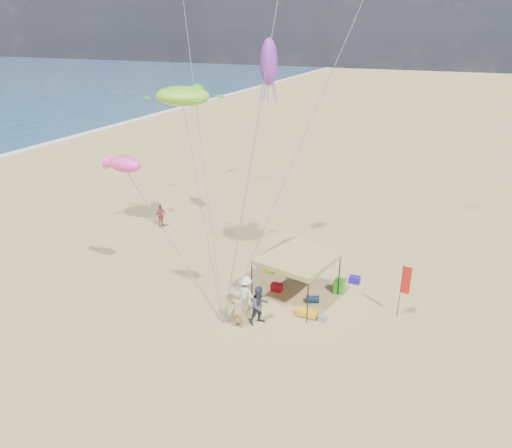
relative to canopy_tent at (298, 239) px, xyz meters
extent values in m
plane|color=tan|center=(-1.72, -3.89, -3.17)|extent=(280.00, 280.00, 0.00)
cylinder|color=black|center=(-1.17, 1.82, -2.15)|extent=(0.06, 0.06, 2.04)
cylinder|color=black|center=(1.82, 1.17, -2.15)|extent=(0.06, 0.06, 2.04)
cylinder|color=black|center=(-1.82, -1.17, -2.15)|extent=(0.06, 0.06, 2.04)
cylinder|color=black|center=(1.17, -1.82, -2.15)|extent=(0.06, 0.06, 2.04)
cube|color=#A08947|center=(0.00, 0.00, -1.01)|extent=(3.74, 3.74, 0.24)
pyramid|color=#A08947|center=(0.00, 0.00, 0.13)|extent=(6.05, 6.05, 1.02)
cylinder|color=black|center=(4.82, 0.36, -1.84)|extent=(0.04, 0.04, 2.66)
cube|color=#AD160D|center=(5.01, 0.35, -1.23)|extent=(0.39, 0.05, 1.33)
cube|color=#B60E19|center=(-1.12, 0.33, -2.98)|extent=(0.54, 0.38, 0.38)
cube|color=#20118F|center=(2.31, 2.68, -2.98)|extent=(0.54, 0.38, 0.38)
cylinder|color=#0C1F39|center=(0.89, -0.02, -2.99)|extent=(0.69, 0.54, 0.36)
cylinder|color=red|center=(-2.16, 3.95, -2.99)|extent=(0.54, 0.69, 0.36)
cube|color=green|center=(1.81, 1.42, -2.82)|extent=(0.50, 0.50, 0.70)
cube|color=gold|center=(-2.21, 2.02, -2.82)|extent=(0.50, 0.50, 0.70)
cube|color=slate|center=(1.79, -1.39, -3.03)|extent=(0.34, 0.30, 0.28)
cube|color=gold|center=(1.02, -1.28, -2.97)|extent=(0.90, 0.50, 0.24)
imported|color=tan|center=(-1.56, -3.29, -2.26)|extent=(0.73, 0.54, 1.83)
imported|color=#313644|center=(-0.77, -2.67, -2.25)|extent=(1.09, 1.13, 1.84)
imported|color=silver|center=(-1.81, -1.92, -2.30)|extent=(1.20, 0.78, 1.75)
imported|color=#9F413D|center=(-11.21, 5.07, -2.40)|extent=(0.56, 0.97, 1.55)
ellipsoid|color=#7BD026|center=(-7.33, 2.38, 5.84)|extent=(3.69, 3.38, 0.99)
ellipsoid|color=#FF39B0|center=(-7.20, -2.86, 3.53)|extent=(1.81, 1.41, 0.72)
ellipsoid|color=purple|center=(-3.53, 4.89, 7.46)|extent=(1.12, 1.12, 2.38)
camera|label=1|loc=(6.45, -19.56, 9.23)|focal=33.89mm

